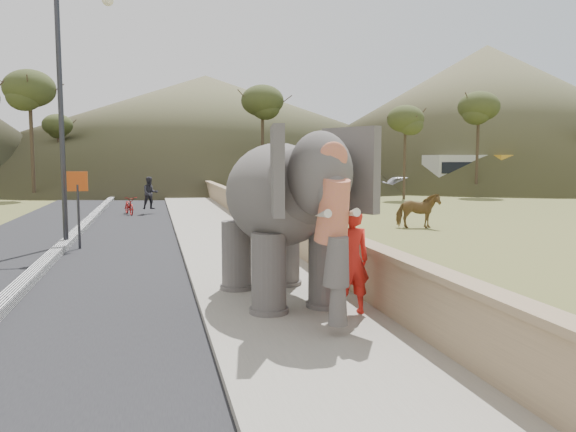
# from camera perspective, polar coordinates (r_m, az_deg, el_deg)

# --- Properties ---
(ground) EXTENTS (160.00, 160.00, 0.00)m
(ground) POSITION_cam_1_polar(r_m,az_deg,el_deg) (8.36, 3.09, -13.56)
(ground) COLOR olive
(ground) RESTS_ON ground
(road) EXTENTS (7.00, 120.00, 0.03)m
(road) POSITION_cam_1_polar(r_m,az_deg,el_deg) (17.98, -22.16, -3.45)
(road) COLOR black
(road) RESTS_ON ground
(median) EXTENTS (0.35, 120.00, 0.22)m
(median) POSITION_cam_1_polar(r_m,az_deg,el_deg) (17.96, -22.18, -3.15)
(median) COLOR black
(median) RESTS_ON ground
(walkway) EXTENTS (3.00, 120.00, 0.15)m
(walkway) POSITION_cam_1_polar(r_m,az_deg,el_deg) (17.90, -6.13, -2.89)
(walkway) COLOR #9E9687
(walkway) RESTS_ON ground
(parapet) EXTENTS (0.30, 120.00, 1.10)m
(parapet) POSITION_cam_1_polar(r_m,az_deg,el_deg) (18.12, -0.96, -1.24)
(parapet) COLOR tan
(parapet) RESTS_ON ground
(lamppost) EXTENTS (1.76, 0.36, 8.00)m
(lamppost) POSITION_cam_1_polar(r_m,az_deg,el_deg) (19.12, -21.21, 11.72)
(lamppost) COLOR #292A2D
(lamppost) RESTS_ON ground
(signboard) EXTENTS (0.60, 0.08, 2.40)m
(signboard) POSITION_cam_1_polar(r_m,az_deg,el_deg) (18.25, -20.56, 1.89)
(signboard) COLOR #2D2D33
(signboard) RESTS_ON ground
(cow) EXTENTS (1.83, 1.19, 1.42)m
(cow) POSITION_cam_1_polar(r_m,az_deg,el_deg) (23.13, 13.06, 0.54)
(cow) COLOR brown
(cow) RESTS_ON ground
(distant_car) EXTENTS (4.51, 2.66, 1.44)m
(distant_car) POSITION_cam_1_polar(r_m,az_deg,el_deg) (46.57, 11.89, 3.15)
(distant_car) COLOR #BAB9C0
(distant_car) RESTS_ON ground
(bus_white) EXTENTS (11.19, 3.55, 3.10)m
(bus_white) POSITION_cam_1_polar(r_m,az_deg,el_deg) (49.84, 19.53, 4.06)
(bus_white) COLOR beige
(bus_white) RESTS_ON ground
(bus_orange) EXTENTS (11.24, 4.02, 3.10)m
(bus_orange) POSITION_cam_1_polar(r_m,az_deg,el_deg) (52.38, 24.34, 3.95)
(bus_orange) COLOR gold
(bus_orange) RESTS_ON ground
(hill_right) EXTENTS (56.00, 56.00, 16.00)m
(hill_right) POSITION_cam_1_polar(r_m,az_deg,el_deg) (70.99, 19.39, 9.70)
(hill_right) COLOR brown
(hill_right) RESTS_ON ground
(hill_far) EXTENTS (80.00, 80.00, 14.00)m
(hill_far) POSITION_cam_1_polar(r_m,az_deg,el_deg) (78.01, -8.30, 8.85)
(hill_far) COLOR brown
(hill_far) RESTS_ON ground
(elephant_and_man) EXTENTS (2.72, 4.52, 3.08)m
(elephant_and_man) POSITION_cam_1_polar(r_m,az_deg,el_deg) (10.52, -0.92, -0.15)
(elephant_and_man) COLOR #635D59
(elephant_and_man) RESTS_ON ground
(motorcyclist) EXTENTS (1.98, 1.81, 1.89)m
(motorcyclist) POSITION_cam_1_polar(r_m,az_deg,el_deg) (29.05, -14.89, 1.60)
(motorcyclist) COLOR maroon
(motorcyclist) RESTS_ON ground
(trees) EXTENTS (46.94, 42.69, 9.10)m
(trees) POSITION_cam_1_polar(r_m,az_deg,el_deg) (36.63, -6.65, 7.62)
(trees) COLOR #473828
(trees) RESTS_ON ground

